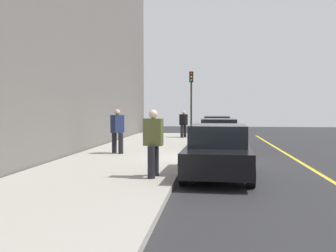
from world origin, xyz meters
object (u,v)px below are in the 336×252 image
Objects in this scene: pedestrian_black_coat at (183,123)px; parked_car_white at (217,128)px; parked_car_black at (218,151)px; pedestrian_olive_coat at (153,141)px; parked_car_maroon at (219,135)px; traffic_light_pole at (191,93)px; pedestrian_navy_coat at (117,130)px.

parked_car_white is at bearing 108.90° from pedestrian_black_coat.
parked_car_white is at bearing 179.46° from parked_car_black.
parked_car_black is 2.06m from pedestrian_olive_coat.
pedestrian_olive_coat reaches higher than parked_car_black.
traffic_light_pole reaches higher than parked_car_maroon.
traffic_light_pole reaches higher than pedestrian_olive_coat.
pedestrian_black_coat is at bearing 166.76° from pedestrian_navy_coat.
parked_car_maroon is 7.96m from pedestrian_olive_coat.
parked_car_black is at bearing -0.54° from parked_car_white.
parked_car_black is 2.31× the size of pedestrian_navy_coat.
pedestrian_olive_coat is 5.48m from pedestrian_navy_coat.
pedestrian_olive_coat reaches higher than parked_car_maroon.
traffic_light_pole is (-13.63, -1.56, 2.32)m from parked_car_black.
parked_car_maroon is 2.56× the size of pedestrian_olive_coat.
traffic_light_pole is (-14.68, 0.17, 1.96)m from pedestrian_olive_coat.
parked_car_white is 2.71× the size of pedestrian_black_coat.
parked_car_maroon is 6.30m from pedestrian_black_coat.
parked_car_maroon is 1.07× the size of traffic_light_pole.
parked_car_white is at bearing 79.64° from traffic_light_pole.
parked_car_white and parked_car_maroon have the same top height.
pedestrian_navy_coat reaches higher than parked_car_black.
parked_car_black is 2.32× the size of pedestrian_olive_coat.
pedestrian_black_coat is (-5.91, -2.16, 0.31)m from parked_car_maroon.
pedestrian_navy_coat reaches higher than parked_car_white.
parked_car_maroon is 2.69× the size of pedestrian_black_coat.
pedestrian_black_coat is at bearing -159.93° from parked_car_maroon.
traffic_light_pole is at bearing 165.69° from pedestrian_navy_coat.
parked_car_black is at bearing 121.25° from pedestrian_olive_coat.
pedestrian_olive_coat is at bearing -0.66° from traffic_light_pole.
pedestrian_navy_coat reaches higher than pedestrian_olive_coat.
pedestrian_navy_coat is (2.76, -4.20, 0.36)m from parked_car_maroon.
traffic_light_pole is at bearing -100.36° from parked_car_white.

